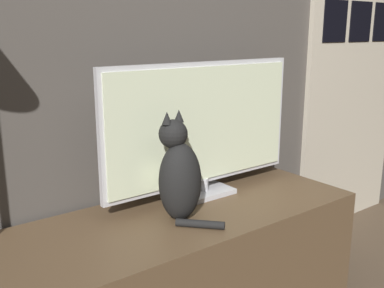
% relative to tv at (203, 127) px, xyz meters
% --- Properties ---
extents(tv_stand, '(1.51, 0.54, 0.49)m').
position_rel_tv_xyz_m(tv_stand, '(-0.22, -0.11, -0.54)').
color(tv_stand, brown).
rests_on(tv_stand, ground_plane).
extents(tv, '(0.93, 0.15, 0.56)m').
position_rel_tv_xyz_m(tv, '(0.00, 0.00, 0.00)').
color(tv, '#B7B7BC').
rests_on(tv, tv_stand).
extents(cat, '(0.18, 0.27, 0.40)m').
position_rel_tv_xyz_m(cat, '(-0.23, -0.14, -0.12)').
color(cat, black).
rests_on(cat, tv_stand).
extents(door, '(0.84, 0.04, 2.05)m').
position_rel_tv_xyz_m(door, '(1.27, 0.16, 0.26)').
color(door, '#B2A893').
rests_on(door, ground_plane).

